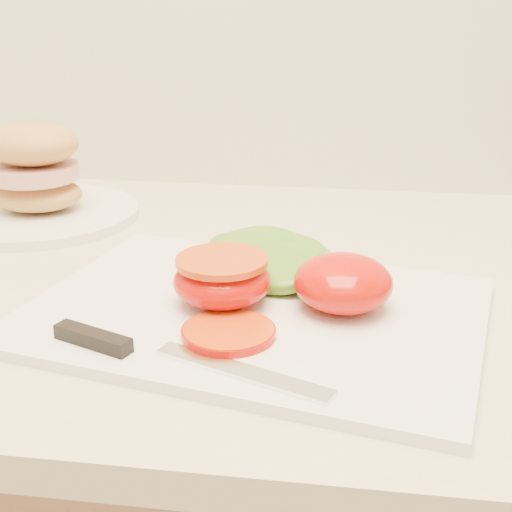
# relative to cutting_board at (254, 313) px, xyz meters

# --- Properties ---
(cutting_board) EXTENTS (0.44, 0.35, 0.01)m
(cutting_board) POSITION_rel_cutting_board_xyz_m (0.00, 0.00, 0.00)
(cutting_board) COLOR white
(cutting_board) RESTS_ON counter
(tomato_half_dome) EXTENTS (0.09, 0.09, 0.05)m
(tomato_half_dome) POSITION_rel_cutting_board_xyz_m (0.08, 0.01, 0.03)
(tomato_half_dome) COLOR red
(tomato_half_dome) RESTS_ON cutting_board
(tomato_half_cut) EXTENTS (0.09, 0.09, 0.04)m
(tomato_half_cut) POSITION_rel_cutting_board_xyz_m (-0.03, 0.01, 0.03)
(tomato_half_cut) COLOR red
(tomato_half_cut) RESTS_ON cutting_board
(tomato_slice_0) EXTENTS (0.07, 0.07, 0.01)m
(tomato_slice_0) POSITION_rel_cutting_board_xyz_m (-0.01, -0.06, 0.01)
(tomato_slice_0) COLOR #D0440E
(tomato_slice_0) RESTS_ON cutting_board
(lettuce_leaf_0) EXTENTS (0.19, 0.18, 0.03)m
(lettuce_leaf_0) POSITION_rel_cutting_board_xyz_m (0.00, 0.08, 0.02)
(lettuce_leaf_0) COLOR #5D9627
(lettuce_leaf_0) RESTS_ON cutting_board
(knife) EXTENTS (0.23, 0.08, 0.01)m
(knife) POSITION_rel_cutting_board_xyz_m (-0.07, -0.10, 0.01)
(knife) COLOR silver
(knife) RESTS_ON cutting_board
(sandwich_plate) EXTENTS (0.25, 0.25, 0.12)m
(sandwich_plate) POSITION_rel_cutting_board_xyz_m (-0.31, 0.24, 0.04)
(sandwich_plate) COLOR white
(sandwich_plate) RESTS_ON counter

